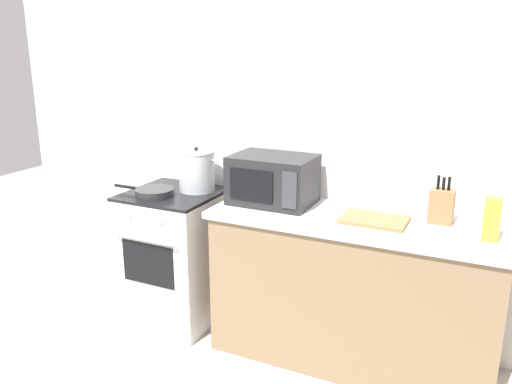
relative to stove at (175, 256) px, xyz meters
name	(u,v)px	position (x,y,z in m)	size (l,w,h in m)	color
ground_plane	(170,374)	(0.35, -0.60, -0.46)	(10.00, 10.00, 0.00)	#B2ADA3
back_wall	(284,142)	(0.65, 0.37, 0.79)	(4.40, 0.10, 2.50)	silver
lower_cabinet_right	(352,294)	(1.25, 0.02, -0.02)	(1.64, 0.56, 0.88)	#8C7051
countertop_right	(356,221)	(1.25, 0.02, 0.44)	(1.70, 0.60, 0.04)	beige
stove	(175,256)	(0.00, 0.00, 0.00)	(0.60, 0.64, 0.92)	white
stock_pot	(197,171)	(0.12, 0.12, 0.60)	(0.33, 0.25, 0.30)	silver
frying_pan	(154,192)	(-0.06, -0.12, 0.48)	(0.45, 0.25, 0.05)	#28282B
microwave	(273,180)	(0.70, 0.08, 0.61)	(0.50, 0.37, 0.30)	#232326
cutting_board	(374,220)	(1.36, 0.00, 0.47)	(0.36, 0.26, 0.02)	#997047
knife_block	(441,206)	(1.69, 0.14, 0.56)	(0.13, 0.10, 0.27)	#997047
pasta_box	(492,219)	(1.95, -0.03, 0.57)	(0.08, 0.08, 0.22)	gold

